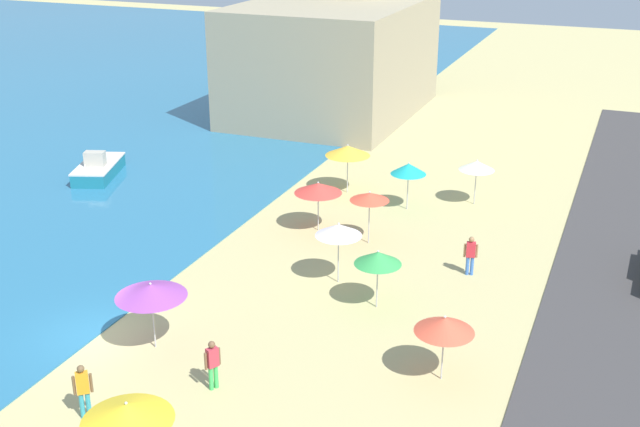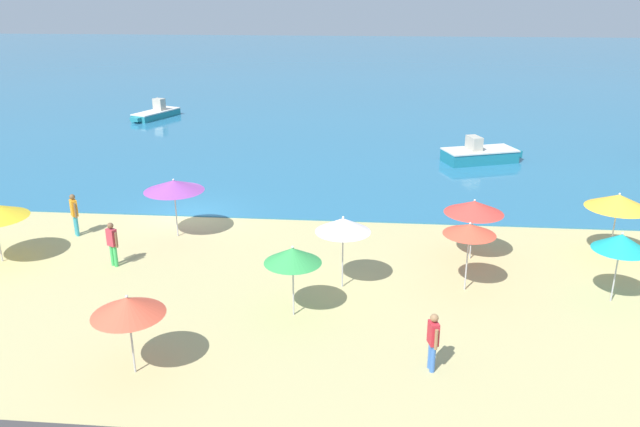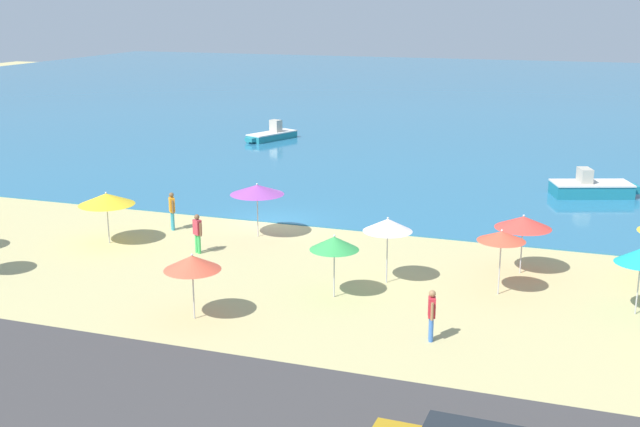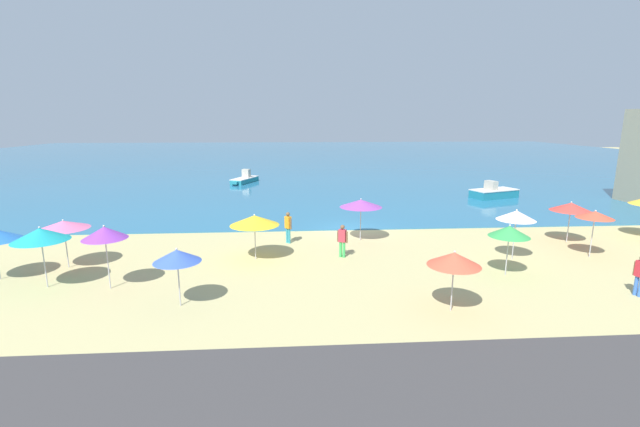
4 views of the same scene
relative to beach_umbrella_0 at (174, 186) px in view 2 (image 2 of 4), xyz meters
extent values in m
plane|color=tan|center=(-0.23, 2.27, -2.16)|extent=(160.00, 160.00, 0.00)
cube|color=teal|center=(-0.23, 57.27, -2.13)|extent=(150.00, 110.00, 0.05)
cylinder|color=#B2B2B7|center=(0.00, 0.00, -1.16)|extent=(0.05, 0.05, 2.00)
cone|color=purple|center=(0.00, 0.00, 0.00)|extent=(2.40, 2.40, 0.43)
sphere|color=silver|center=(0.00, 0.00, 0.25)|extent=(0.08, 0.08, 0.08)
cylinder|color=#B2B2B7|center=(11.61, -1.23, -1.22)|extent=(0.05, 0.05, 1.87)
cone|color=#E73F35|center=(11.61, -1.23, -0.11)|extent=(2.17, 2.17, 0.46)
sphere|color=silver|center=(11.61, -1.23, 0.15)|extent=(0.08, 0.08, 0.08)
cylinder|color=#B2B2B7|center=(15.71, -4.25, -1.23)|extent=(0.05, 0.05, 1.86)
cone|color=#19A7A6|center=(15.71, -4.25, -0.08)|extent=(1.72, 1.72, 0.53)
sphere|color=silver|center=(15.71, -4.25, 0.21)|extent=(0.08, 0.08, 0.08)
cylinder|color=#B2B2B7|center=(5.57, -6.06, -1.25)|extent=(0.05, 0.05, 1.83)
cone|color=green|center=(5.57, -6.06, -0.15)|extent=(1.76, 1.76, 0.48)
sphere|color=silver|center=(5.57, -6.06, 0.12)|extent=(0.08, 0.08, 0.08)
cylinder|color=#B2B2B7|center=(6.97, -3.98, -1.13)|extent=(0.05, 0.05, 2.07)
cone|color=white|center=(6.97, -3.98, 0.09)|extent=(1.85, 1.85, 0.47)
sphere|color=silver|center=(6.97, -3.98, 0.35)|extent=(0.08, 0.08, 0.08)
cylinder|color=#B2B2B7|center=(16.83, -0.71, -1.13)|extent=(0.05, 0.05, 2.05)
cone|color=yellow|center=(16.83, -0.71, 0.10)|extent=(2.30, 2.30, 0.51)
sphere|color=silver|center=(16.83, -0.71, 0.38)|extent=(0.08, 0.08, 0.08)
cylinder|color=#B2B2B7|center=(11.09, -3.85, -1.13)|extent=(0.05, 0.05, 2.06)
cone|color=#E84F35|center=(11.09, -3.85, 0.03)|extent=(1.73, 1.73, 0.35)
sphere|color=silver|center=(11.09, -3.85, 0.23)|extent=(0.08, 0.08, 0.08)
cylinder|color=#B2B2B7|center=(1.79, -9.48, -1.28)|extent=(0.05, 0.05, 1.77)
cone|color=#E25339|center=(1.79, -9.48, -0.20)|extent=(1.90, 1.90, 0.48)
sphere|color=silver|center=(1.79, -9.48, 0.07)|extent=(0.08, 0.08, 0.08)
cylinder|color=teal|center=(-4.08, -0.37, -1.73)|extent=(0.14, 0.14, 0.86)
cylinder|color=teal|center=(-4.19, -0.23, -1.73)|extent=(0.14, 0.14, 0.86)
cube|color=orange|center=(-4.14, -0.30, -0.97)|extent=(0.40, 0.42, 0.68)
sphere|color=brown|center=(-4.14, -0.30, -0.50)|extent=(0.22, 0.22, 0.22)
cylinder|color=brown|center=(-3.98, -0.48, -1.02)|extent=(0.09, 0.09, 0.61)
cylinder|color=brown|center=(-4.29, -0.11, -1.02)|extent=(0.09, 0.09, 0.61)
cylinder|color=green|center=(-1.33, -3.09, -1.76)|extent=(0.14, 0.14, 0.80)
cylinder|color=green|center=(-1.49, -3.01, -1.76)|extent=(0.14, 0.14, 0.80)
cube|color=#BB3543|center=(-1.41, -3.05, -1.04)|extent=(0.42, 0.37, 0.64)
sphere|color=brown|center=(-1.41, -3.05, -0.59)|extent=(0.22, 0.22, 0.22)
cylinder|color=brown|center=(-1.20, -3.16, -1.09)|extent=(0.09, 0.09, 0.57)
cylinder|color=brown|center=(-1.62, -2.93, -1.09)|extent=(0.09, 0.09, 0.57)
cylinder|color=#3B6CC0|center=(9.58, -8.58, -1.76)|extent=(0.14, 0.14, 0.80)
cylinder|color=#3B6CC0|center=(9.62, -8.76, -1.76)|extent=(0.14, 0.14, 0.80)
cube|color=red|center=(9.60, -8.67, -1.05)|extent=(0.30, 0.40, 0.63)
sphere|color=#9B714A|center=(9.60, -8.67, -0.60)|extent=(0.22, 0.22, 0.22)
cylinder|color=#9B714A|center=(9.54, -8.44, -1.10)|extent=(0.09, 0.09, 0.57)
cylinder|color=#9B714A|center=(9.66, -8.90, -1.10)|extent=(0.09, 0.09, 0.57)
cube|color=teal|center=(13.98, 12.68, -1.77)|extent=(4.48, 3.06, 0.67)
cube|color=teal|center=(16.11, 13.43, -1.70)|extent=(0.75, 1.09, 0.40)
cube|color=silver|center=(13.98, 12.68, -1.39)|extent=(4.50, 3.14, 0.08)
cube|color=#B2AD9E|center=(13.60, 12.54, -1.01)|extent=(0.92, 1.21, 0.85)
cube|color=teal|center=(-9.03, 23.59, -1.87)|extent=(2.82, 4.31, 0.48)
cube|color=teal|center=(-9.89, 21.51, -1.82)|extent=(0.87, 0.70, 0.29)
cube|color=silver|center=(-9.03, 23.59, -1.59)|extent=(2.89, 4.34, 0.08)
cube|color=#B2AD9E|center=(-8.87, 23.97, -1.15)|extent=(0.98, 0.87, 0.97)
camera|label=1|loc=(-19.81, -14.12, 12.15)|focal=45.00mm
camera|label=2|loc=(7.94, -23.06, 7.42)|focal=35.00mm
camera|label=3|loc=(13.89, -31.65, 8.16)|focal=45.00mm
camera|label=4|loc=(-3.92, -23.54, 4.60)|focal=24.00mm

